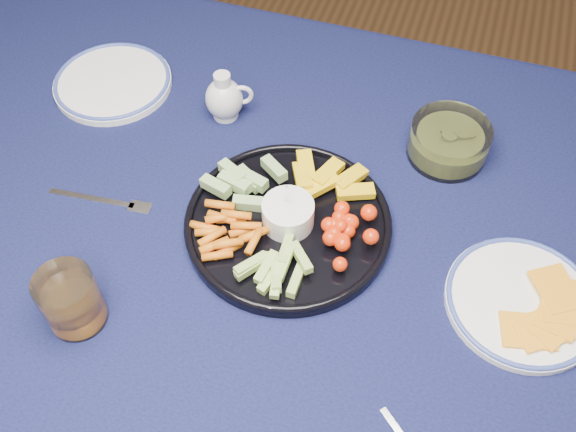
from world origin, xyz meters
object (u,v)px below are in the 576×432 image
(dining_table, at_px, (229,250))
(side_plate_extra, at_px, (113,82))
(juice_tumbler, at_px, (72,302))
(crudite_platter, at_px, (287,220))
(creamer_pitcher, at_px, (225,98))
(cheese_plate, at_px, (523,300))
(pickle_bowl, at_px, (448,143))

(dining_table, height_order, side_plate_extra, side_plate_extra)
(juice_tumbler, height_order, side_plate_extra, juice_tumbler)
(juice_tumbler, bearing_deg, crudite_platter, 46.31)
(creamer_pitcher, height_order, cheese_plate, creamer_pitcher)
(dining_table, height_order, juice_tumbler, juice_tumbler)
(cheese_plate, bearing_deg, dining_table, 178.48)
(crudite_platter, xyz_separation_m, pickle_bowl, (0.21, 0.23, 0.01))
(creamer_pitcher, bearing_deg, dining_table, -69.31)
(crudite_platter, height_order, cheese_plate, crudite_platter)
(cheese_plate, relative_size, side_plate_extra, 1.00)
(pickle_bowl, bearing_deg, creamer_pitcher, -176.14)
(cheese_plate, distance_m, juice_tumbler, 0.63)
(creamer_pitcher, height_order, side_plate_extra, creamer_pitcher)
(crudite_platter, distance_m, creamer_pitcher, 0.27)
(crudite_platter, distance_m, cheese_plate, 0.36)
(pickle_bowl, relative_size, cheese_plate, 0.61)
(dining_table, distance_m, creamer_pitcher, 0.27)
(pickle_bowl, distance_m, side_plate_extra, 0.62)
(pickle_bowl, relative_size, juice_tumbler, 1.39)
(creamer_pitcher, bearing_deg, crudite_platter, -48.42)
(crudite_platter, bearing_deg, cheese_plate, -4.39)
(pickle_bowl, distance_m, juice_tumbler, 0.64)
(crudite_platter, relative_size, cheese_plate, 1.47)
(dining_table, distance_m, side_plate_extra, 0.40)
(juice_tumbler, xyz_separation_m, side_plate_extra, (-0.18, 0.45, -0.03))
(pickle_bowl, distance_m, cheese_plate, 0.30)
(cheese_plate, xyz_separation_m, side_plate_extra, (-0.77, 0.24, -0.00))
(juice_tumbler, bearing_deg, pickle_bowl, 46.93)
(pickle_bowl, height_order, side_plate_extra, pickle_bowl)
(dining_table, relative_size, pickle_bowl, 12.52)
(crudite_platter, distance_m, side_plate_extra, 0.46)
(pickle_bowl, bearing_deg, side_plate_extra, -178.26)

